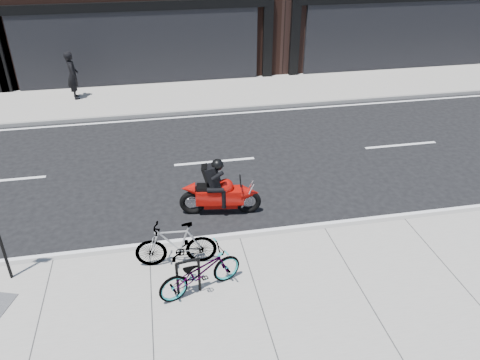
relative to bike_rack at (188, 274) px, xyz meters
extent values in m
plane|color=black|center=(1.28, 3.50, -0.60)|extent=(120.00, 120.00, 0.00)
cube|color=gray|center=(1.28, -1.50, -0.53)|extent=(60.00, 6.00, 0.13)
cube|color=gray|center=(1.28, 11.25, -0.53)|extent=(60.00, 3.50, 0.13)
cylinder|color=black|center=(-0.21, -0.04, -0.08)|extent=(0.05, 0.05, 0.77)
cylinder|color=black|center=(0.21, 0.04, -0.08)|extent=(0.05, 0.05, 0.77)
cylinder|color=black|center=(0.00, 0.00, 0.30)|extent=(0.42, 0.12, 0.05)
imported|color=gray|center=(0.23, 0.04, -0.02)|extent=(1.80, 1.13, 0.89)
imported|color=gray|center=(-0.16, 0.90, 0.03)|extent=(1.69, 0.58, 1.00)
torus|color=black|center=(1.71, 2.69, -0.29)|extent=(0.65, 0.23, 0.63)
torus|color=black|center=(0.36, 2.89, -0.29)|extent=(0.65, 0.23, 0.63)
cube|color=#A00C07|center=(1.03, 2.79, -0.10)|extent=(1.20, 0.54, 0.37)
cone|color=#A00C07|center=(1.75, 2.68, -0.04)|extent=(0.49, 0.48, 0.42)
sphere|color=#A00C07|center=(1.17, 2.77, 0.15)|extent=(0.38, 0.38, 0.38)
cube|color=black|center=(0.74, 2.84, 0.13)|extent=(0.56, 0.35, 0.12)
cylinder|color=silver|center=(0.53, 3.04, -0.31)|extent=(0.54, 0.17, 0.09)
cube|color=black|center=(0.87, 2.81, 0.46)|extent=(0.42, 0.40, 0.57)
cube|color=black|center=(0.72, 2.84, 0.54)|extent=(0.27, 0.32, 0.39)
sphere|color=black|center=(0.99, 2.80, 0.75)|extent=(0.28, 0.28, 0.28)
imported|color=black|center=(-3.30, 11.60, 0.44)|extent=(0.59, 0.75, 1.81)
camera|label=1|loc=(-0.31, -6.76, 5.89)|focal=35.00mm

